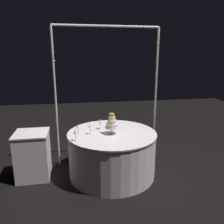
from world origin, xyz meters
The scene contains 22 objects.
ground_plane centered at (0.00, 0.00, 0.00)m, with size 12.00×12.00×0.00m, color black.
decorative_arch centered at (0.00, 0.48, 1.55)m, with size 1.87×0.06×2.45m.
main_table centered at (0.00, 0.00, 0.37)m, with size 1.46×1.46×0.74m.
side_table centered at (-1.29, 0.11, 0.39)m, with size 0.53×0.53×0.77m.
tiered_cake centered at (-0.01, -0.06, 0.91)m, with size 0.22×0.22×0.34m.
wine_glass_0 centered at (-0.16, 0.22, 0.87)m, with size 0.07×0.07×0.18m.
wine_glass_1 centered at (0.05, 0.32, 0.84)m, with size 0.06×0.06×0.15m.
wine_glass_2 centered at (-0.59, -0.27, 0.87)m, with size 0.06×0.06×0.18m.
wine_glass_3 centered at (-0.55, 0.03, 0.85)m, with size 0.06×0.06×0.16m.
wine_glass_4 centered at (-0.36, -0.02, 0.87)m, with size 0.06×0.06×0.18m.
rose_petal_0 centered at (-0.02, 0.34, 0.74)m, with size 0.03×0.02×0.00m, color #EA6B84.
rose_petal_1 centered at (0.12, -0.19, 0.74)m, with size 0.02×0.02×0.00m, color #EA6B84.
rose_petal_2 centered at (-0.20, 0.15, 0.74)m, with size 0.04×0.03×0.00m, color #EA6B84.
rose_petal_3 centered at (-0.55, 0.20, 0.74)m, with size 0.03×0.02×0.00m, color #EA6B84.
rose_petal_4 centered at (0.38, 0.40, 0.74)m, with size 0.03×0.02×0.00m, color #EA6B84.
rose_petal_5 centered at (-0.29, 0.36, 0.74)m, with size 0.04×0.02×0.00m, color #EA6B84.
rose_petal_6 centered at (0.45, -0.22, 0.74)m, with size 0.03×0.02×0.00m, color #EA6B84.
rose_petal_7 centered at (-0.27, 0.17, 0.74)m, with size 0.03×0.02×0.00m, color #EA6B84.
rose_petal_8 centered at (0.19, 0.12, 0.74)m, with size 0.03×0.02×0.00m, color #EA6B84.
rose_petal_9 centered at (-0.07, 0.35, 0.74)m, with size 0.03×0.02×0.00m, color #EA6B84.
rose_petal_10 centered at (-0.32, 0.16, 0.74)m, with size 0.03×0.02×0.00m, color #EA6B84.
rose_petal_11 centered at (0.55, -0.01, 0.74)m, with size 0.03×0.02×0.00m, color #EA6B84.
Camera 1 is at (-0.58, -3.35, 1.95)m, focal length 35.25 mm.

